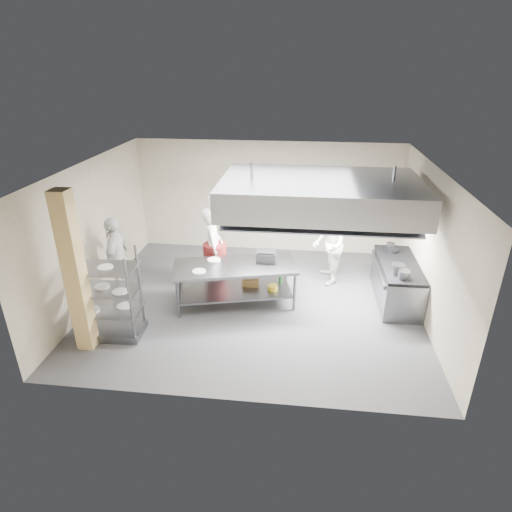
# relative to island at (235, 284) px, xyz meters

# --- Properties ---
(floor) EXTENTS (7.00, 7.00, 0.00)m
(floor) POSITION_rel_island_xyz_m (0.42, 0.03, -0.46)
(floor) COLOR #38383A
(floor) RESTS_ON ground
(ceiling) EXTENTS (7.00, 7.00, 0.00)m
(ceiling) POSITION_rel_island_xyz_m (0.42, 0.03, 2.54)
(ceiling) COLOR silver
(ceiling) RESTS_ON wall_back
(wall_back) EXTENTS (7.00, 0.00, 7.00)m
(wall_back) POSITION_rel_island_xyz_m (0.42, 3.03, 1.04)
(wall_back) COLOR tan
(wall_back) RESTS_ON ground
(wall_left) EXTENTS (0.00, 6.00, 6.00)m
(wall_left) POSITION_rel_island_xyz_m (-3.08, 0.03, 1.04)
(wall_left) COLOR tan
(wall_left) RESTS_ON ground
(wall_right) EXTENTS (0.00, 6.00, 6.00)m
(wall_right) POSITION_rel_island_xyz_m (3.92, 0.03, 1.04)
(wall_right) COLOR tan
(wall_right) RESTS_ON ground
(column) EXTENTS (0.30, 0.30, 3.00)m
(column) POSITION_rel_island_xyz_m (-2.48, -1.87, 1.04)
(column) COLOR #E4BF75
(column) RESTS_ON floor
(exhaust_hood) EXTENTS (4.00, 2.50, 0.60)m
(exhaust_hood) POSITION_rel_island_xyz_m (1.72, 0.43, 1.94)
(exhaust_hood) COLOR gray
(exhaust_hood) RESTS_ON ceiling
(hood_strip_a) EXTENTS (1.60, 0.12, 0.04)m
(hood_strip_a) POSITION_rel_island_xyz_m (0.82, 0.43, 1.62)
(hood_strip_a) COLOR white
(hood_strip_a) RESTS_ON exhaust_hood
(hood_strip_b) EXTENTS (1.60, 0.12, 0.04)m
(hood_strip_b) POSITION_rel_island_xyz_m (2.62, 0.43, 1.62)
(hood_strip_b) COLOR white
(hood_strip_b) RESTS_ON exhaust_hood
(wall_shelf) EXTENTS (1.50, 0.28, 0.04)m
(wall_shelf) POSITION_rel_island_xyz_m (2.22, 2.87, 1.04)
(wall_shelf) COLOR gray
(wall_shelf) RESTS_ON wall_back
(island) EXTENTS (2.77, 1.67, 0.91)m
(island) POSITION_rel_island_xyz_m (0.00, 0.00, 0.00)
(island) COLOR gray
(island) RESTS_ON floor
(island_worktop) EXTENTS (2.77, 1.67, 0.06)m
(island_worktop) POSITION_rel_island_xyz_m (0.00, 0.00, 0.42)
(island_worktop) COLOR gray
(island_worktop) RESTS_ON island
(island_undershelf) EXTENTS (2.54, 1.51, 0.04)m
(island_undershelf) POSITION_rel_island_xyz_m (0.00, 0.00, -0.16)
(island_undershelf) COLOR slate
(island_undershelf) RESTS_ON island
(pass_rack) EXTENTS (1.21, 0.75, 1.77)m
(pass_rack) POSITION_rel_island_xyz_m (-2.18, -1.45, 0.43)
(pass_rack) COLOR slate
(pass_rack) RESTS_ON floor
(cooking_range) EXTENTS (0.80, 2.00, 0.84)m
(cooking_range) POSITION_rel_island_xyz_m (3.50, 0.53, -0.04)
(cooking_range) COLOR gray
(cooking_range) RESTS_ON floor
(range_top) EXTENTS (0.78, 1.96, 0.06)m
(range_top) POSITION_rel_island_xyz_m (3.50, 0.53, 0.41)
(range_top) COLOR black
(range_top) RESTS_ON cooking_range
(chef_head) EXTENTS (0.58, 0.77, 1.90)m
(chef_head) POSITION_rel_island_xyz_m (-0.63, 0.78, 0.49)
(chef_head) COLOR white
(chef_head) RESTS_ON floor
(chef_line) EXTENTS (0.82, 1.00, 1.92)m
(chef_line) POSITION_rel_island_xyz_m (2.02, 1.24, 0.51)
(chef_line) COLOR white
(chef_line) RESTS_ON floor
(chef_plating) EXTENTS (0.55, 1.14, 1.89)m
(chef_plating) POSITION_rel_island_xyz_m (-2.58, -0.05, 0.49)
(chef_plating) COLOR white
(chef_plating) RESTS_ON floor
(griddle) EXTENTS (0.43, 0.33, 0.21)m
(griddle) POSITION_rel_island_xyz_m (0.64, 0.30, 0.56)
(griddle) COLOR slate
(griddle) RESTS_ON island_worktop
(wicker_basket) EXTENTS (0.36, 0.26, 0.16)m
(wicker_basket) POSITION_rel_island_xyz_m (0.31, 0.25, -0.06)
(wicker_basket) COLOR brown
(wicker_basket) RESTS_ON island_undershelf
(stockpot) EXTENTS (0.27, 0.27, 0.19)m
(stockpot) POSITION_rel_island_xyz_m (3.37, 0.05, 0.54)
(stockpot) COLOR gray
(stockpot) RESTS_ON range_top
(plate_stack) EXTENTS (0.28, 0.28, 0.05)m
(plate_stack) POSITION_rel_island_xyz_m (-2.18, -1.45, 0.11)
(plate_stack) COLOR silver
(plate_stack) RESTS_ON pass_rack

